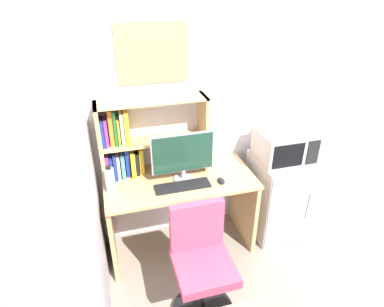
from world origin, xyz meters
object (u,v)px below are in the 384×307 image
object	(u,v)px
water_bottle	(110,180)
hutch_bookshelf	(136,140)
wall_corkboard	(153,53)
computer_mouse	(221,181)
keyboard	(183,186)
microwave	(284,145)
desk_fan	(291,114)
mini_fridge	(277,195)
desk_chair	(202,269)
monitor	(183,155)

from	to	relation	value
water_bottle	hutch_bookshelf	bearing A→B (deg)	42.31
wall_corkboard	computer_mouse	bearing A→B (deg)	-44.57
keyboard	microwave	bearing A→B (deg)	6.56
desk_fan	wall_corkboard	world-z (taller)	wall_corkboard
computer_mouse	mini_fridge	distance (m)	0.75
water_bottle	desk_chair	world-z (taller)	water_bottle
mini_fridge	keyboard	bearing A→B (deg)	-173.62
desk_fan	microwave	bearing A→B (deg)	163.18
mini_fridge	desk_fan	size ratio (longest dim) A/B	2.97
desk_fan	desk_chair	xyz separation A→B (m)	(-1.00, -0.68, -0.84)
keyboard	wall_corkboard	bearing A→B (deg)	105.75
keyboard	wall_corkboard	size ratio (longest dim) A/B	0.80
microwave	monitor	bearing A→B (deg)	179.74
monitor	hutch_bookshelf	bearing A→B (deg)	149.33
hutch_bookshelf	wall_corkboard	xyz separation A→B (m)	(0.20, 0.10, 0.69)
water_bottle	wall_corkboard	world-z (taller)	wall_corkboard
computer_mouse	wall_corkboard	distance (m)	1.17
microwave	desk_fan	xyz separation A→B (m)	(0.02, -0.01, 0.30)
water_bottle	microwave	world-z (taller)	microwave
computer_mouse	water_bottle	distance (m)	0.91
desk_chair	monitor	bearing A→B (deg)	86.29
computer_mouse	microwave	world-z (taller)	microwave
water_bottle	desk_fan	size ratio (longest dim) A/B	0.85
mini_fridge	computer_mouse	bearing A→B (deg)	-168.67
monitor	desk_chair	bearing A→B (deg)	-93.71
desk_fan	desk_chair	world-z (taller)	desk_fan
keyboard	water_bottle	distance (m)	0.59
mini_fridge	desk_chair	xyz separation A→B (m)	(-0.98, -0.68, 0.01)
water_bottle	wall_corkboard	xyz separation A→B (m)	(0.45, 0.32, 0.90)
keyboard	mini_fridge	bearing A→B (deg)	6.38
mini_fridge	wall_corkboard	distance (m)	1.77
desk_chair	desk_fan	bearing A→B (deg)	34.04
hutch_bookshelf	monitor	bearing A→B (deg)	-30.67
keyboard	water_bottle	size ratio (longest dim) A/B	1.96
computer_mouse	wall_corkboard	xyz separation A→B (m)	(-0.45, 0.44, 0.99)
monitor	desk_chair	size ratio (longest dim) A/B	0.57
water_bottle	microwave	xyz separation A→B (m)	(1.54, 0.01, 0.09)
monitor	wall_corkboard	size ratio (longest dim) A/B	0.93
keyboard	wall_corkboard	world-z (taller)	wall_corkboard
keyboard	computer_mouse	size ratio (longest dim) A/B	4.59
desk_chair	wall_corkboard	size ratio (longest dim) A/B	1.62
monitor	desk_fan	xyz separation A→B (m)	(0.96, -0.01, 0.26)
wall_corkboard	water_bottle	bearing A→B (deg)	-144.42
hutch_bookshelf	water_bottle	bearing A→B (deg)	-137.69
hutch_bookshelf	mini_fridge	xyz separation A→B (m)	(1.29, -0.22, -0.67)
water_bottle	wall_corkboard	distance (m)	1.05
hutch_bookshelf	mini_fridge	world-z (taller)	hutch_bookshelf
hutch_bookshelf	monitor	xyz separation A→B (m)	(0.36, -0.21, -0.08)
keyboard	monitor	bearing A→B (deg)	72.89
keyboard	desk_fan	size ratio (longest dim) A/B	1.66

